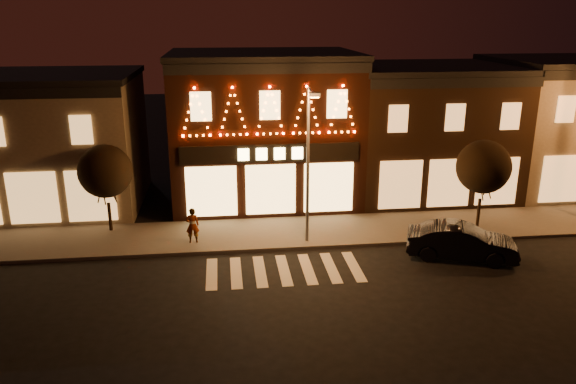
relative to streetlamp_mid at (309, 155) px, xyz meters
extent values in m
plane|color=black|center=(-1.40, -6.53, -4.32)|extent=(120.00, 120.00, 0.00)
cube|color=#47423D|center=(0.60, 1.47, -4.24)|extent=(44.00, 4.00, 0.15)
cube|color=#685D4A|center=(-14.40, 7.47, -0.82)|extent=(12.00, 8.00, 7.00)
cube|color=black|center=(-14.40, 7.47, 2.83)|extent=(12.20, 8.20, 0.30)
cube|color=black|center=(-1.40, 7.47, -0.32)|extent=(10.00, 8.00, 8.00)
cube|color=black|center=(-1.40, 7.47, 3.83)|extent=(10.20, 8.20, 0.30)
cube|color=black|center=(-1.40, 3.42, 3.43)|extent=(10.00, 0.25, 0.50)
cube|color=black|center=(-1.40, 3.37, -0.72)|extent=(9.00, 0.15, 0.90)
cube|color=#FFD87F|center=(-1.40, 3.27, -0.72)|extent=(3.40, 0.08, 0.60)
cube|color=black|center=(8.10, 7.47, -0.72)|extent=(9.00, 8.00, 7.20)
cube|color=black|center=(8.10, 7.47, 3.03)|extent=(9.20, 8.20, 0.30)
cube|color=black|center=(8.10, 3.42, 2.63)|extent=(9.00, 0.25, 0.50)
cube|color=#685D4A|center=(17.10, 7.47, -0.57)|extent=(9.00, 8.00, 7.50)
cylinder|color=#59595E|center=(0.00, 0.21, -0.62)|extent=(0.14, 0.14, 7.10)
cylinder|color=#59595E|center=(0.01, -0.50, 2.84)|extent=(0.11, 1.42, 0.09)
cube|color=#59595E|center=(0.02, -1.21, 2.80)|extent=(0.45, 0.26, 0.16)
cube|color=orange|center=(0.02, -1.21, 2.70)|extent=(0.34, 0.18, 0.04)
cylinder|color=black|center=(-9.34, 2.66, -3.47)|extent=(0.16, 0.16, 1.39)
sphere|color=black|center=(-9.34, 2.66, -1.18)|extent=(2.55, 2.55, 2.55)
cylinder|color=black|center=(8.72, 1.02, -3.45)|extent=(0.16, 0.16, 1.43)
sphere|color=black|center=(8.72, 1.02, -1.11)|extent=(2.61, 2.61, 2.61)
imported|color=black|center=(6.43, -2.27, -3.55)|extent=(4.95, 3.10, 1.54)
imported|color=gray|center=(-5.27, 0.62, -3.33)|extent=(0.63, 0.43, 1.67)
camera|label=1|loc=(-3.78, -23.72, 5.91)|focal=34.88mm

